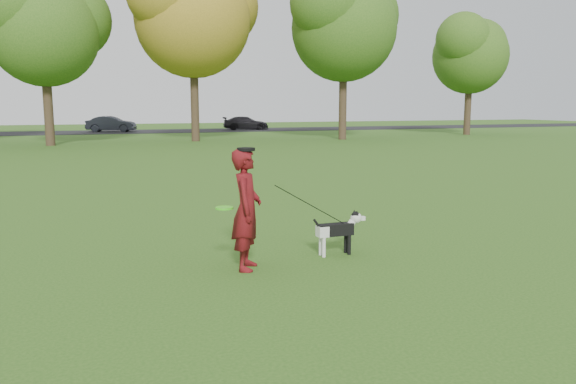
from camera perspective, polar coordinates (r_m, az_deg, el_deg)
name	(u,v)px	position (r m, az deg, el deg)	size (l,w,h in m)	color
ground	(280,263)	(7.78, -0.85, -7.27)	(120.00, 120.00, 0.00)	#285116
road	(113,132)	(47.16, -17.33, 5.85)	(120.00, 7.00, 0.02)	black
man	(247,209)	(7.37, -4.23, -1.78)	(0.58, 0.38, 1.60)	#520B0E
dog	(339,228)	(8.17, 5.22, -3.69)	(0.84, 0.17, 0.64)	black
car_mid	(111,124)	(47.13, -17.52, 6.61)	(1.32, 3.78, 1.25)	black
car_right	(246,123)	(48.96, -4.32, 6.99)	(1.59, 3.92, 1.14)	black
man_held_items	(312,206)	(7.77, 2.41, -1.40)	(2.00, 0.40, 1.18)	#41DC1B
tree_row	(94,6)	(33.54, -19.12, 17.38)	(51.74, 8.86, 12.01)	#38281C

